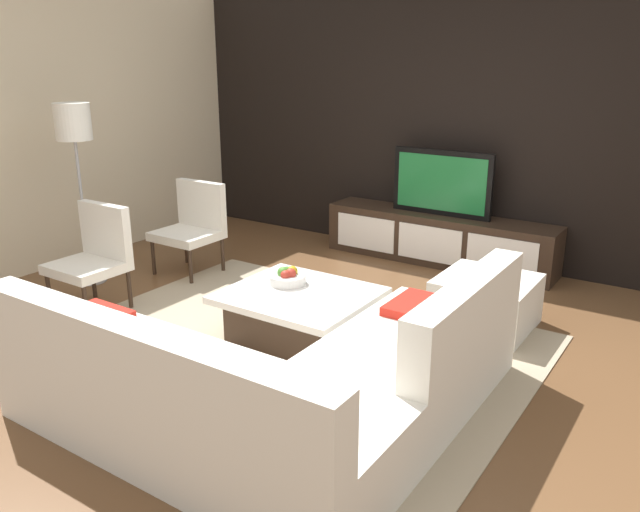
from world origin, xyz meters
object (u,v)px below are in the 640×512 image
object	(u,v)px
floor_lamp	(74,134)
fruit_bowl	(287,277)
media_console	(439,239)
coffee_table	(299,315)
sectional_couch	(282,383)
accent_chair_far	(193,222)
television	(442,183)
ottoman	(486,302)
accent_chair_near	(95,252)

from	to	relation	value
floor_lamp	fruit_bowl	distance (m)	2.39
media_console	coffee_table	bearing A→B (deg)	-92.49
media_console	sectional_couch	size ratio (longest dim) A/B	1.02
coffee_table	accent_chair_far	xyz separation A→B (m)	(-1.78, 0.74, 0.29)
television	floor_lamp	bearing A→B (deg)	-136.54
television	accent_chair_far	size ratio (longest dim) A/B	1.18
coffee_table	ottoman	world-z (taller)	ottoman
sectional_couch	coffee_table	world-z (taller)	sectional_couch
accent_chair_far	coffee_table	bearing A→B (deg)	-15.77
accent_chair_near	fruit_bowl	world-z (taller)	accent_chair_near
fruit_bowl	coffee_table	bearing A→B (deg)	-29.33
media_console	accent_chair_near	size ratio (longest dim) A/B	2.72
television	accent_chair_near	distance (m)	3.30
television	ottoman	size ratio (longest dim) A/B	1.47
television	coffee_table	xyz separation A→B (m)	(-0.10, -2.30, -0.62)
coffee_table	accent_chair_far	distance (m)	1.95
media_console	accent_chair_far	size ratio (longest dim) A/B	2.72
coffee_table	ottoman	size ratio (longest dim) A/B	1.49
coffee_table	accent_chair_far	bearing A→B (deg)	157.49
sectional_couch	ottoman	xyz separation A→B (m)	(0.46, 2.01, -0.08)
media_console	ottoman	world-z (taller)	media_console
sectional_couch	fruit_bowl	xyz separation A→B (m)	(-0.77, 1.10, 0.15)
fruit_bowl	accent_chair_far	size ratio (longest dim) A/B	0.32
sectional_couch	accent_chair_far	size ratio (longest dim) A/B	2.67
accent_chair_near	accent_chair_far	world-z (taller)	same
accent_chair_near	fruit_bowl	size ratio (longest dim) A/B	3.11
media_console	ottoman	distance (m)	1.61
coffee_table	media_console	bearing A→B (deg)	87.51
floor_lamp	fruit_bowl	xyz separation A→B (m)	(2.19, 0.15, -0.94)
accent_chair_near	sectional_couch	bearing A→B (deg)	-21.41
television	floor_lamp	world-z (taller)	floor_lamp
media_console	accent_chair_near	distance (m)	3.29
coffee_table	floor_lamp	xyz separation A→B (m)	(-2.37, -0.05, 1.17)
media_console	coffee_table	xyz separation A→B (m)	(-0.10, -2.30, -0.05)
coffee_table	floor_lamp	distance (m)	2.65
ottoman	television	bearing A→B (deg)	126.62
television	sectional_couch	xyz separation A→B (m)	(0.49, -3.30, -0.54)
media_console	sectional_couch	bearing A→B (deg)	-81.47
ottoman	media_console	bearing A→B (deg)	126.63
television	ottoman	world-z (taller)	television
floor_lamp	accent_chair_far	world-z (taller)	floor_lamp
television	fruit_bowl	xyz separation A→B (m)	(-0.28, -2.20, -0.39)
fruit_bowl	accent_chair_far	distance (m)	1.72
television	fruit_bowl	world-z (taller)	television
coffee_table	accent_chair_near	bearing A→B (deg)	-167.06
accent_chair_near	media_console	bearing A→B (deg)	48.11
television	accent_chair_near	xyz separation A→B (m)	(-1.87, -2.70, -0.33)
accent_chair_far	media_console	bearing A→B (deg)	46.37
coffee_table	ottoman	bearing A→B (deg)	43.59
ottoman	accent_chair_far	bearing A→B (deg)	-174.59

